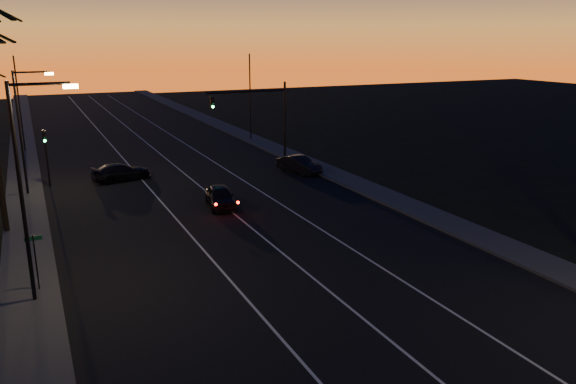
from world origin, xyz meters
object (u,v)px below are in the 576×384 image
signal_mast (259,110)px  lead_car (220,197)px  right_car (299,165)px  cross_car (121,172)px

signal_mast → lead_car: signal_mast is taller
signal_mast → lead_car: bearing=-124.0°
right_car → cross_car: bearing=165.4°
right_car → cross_car: (-13.41, 3.50, -0.03)m
signal_mast → right_car: bearing=-64.1°
signal_mast → lead_car: (-6.90, -10.21, -4.09)m
signal_mast → lead_car: size_ratio=1.54×
lead_car → signal_mast: bearing=56.0°
right_car → lead_car: bearing=-143.9°
signal_mast → right_car: signal_mast is taller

